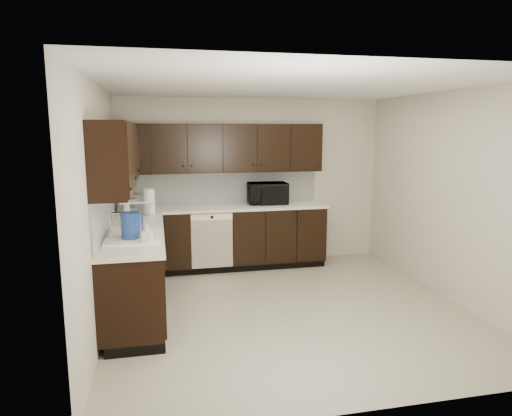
% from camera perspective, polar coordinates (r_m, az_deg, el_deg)
% --- Properties ---
extents(floor, '(4.00, 4.00, 0.00)m').
position_cam_1_polar(floor, '(5.40, 3.98, -12.41)').
color(floor, '#A29D86').
rests_on(floor, ground).
extents(ceiling, '(4.00, 4.00, 0.00)m').
position_cam_1_polar(ceiling, '(5.02, 4.33, 15.03)').
color(ceiling, white).
rests_on(ceiling, wall_back).
extents(wall_back, '(4.00, 0.02, 2.50)m').
position_cam_1_polar(wall_back, '(6.99, -0.47, 3.32)').
color(wall_back, '#B8B09D').
rests_on(wall_back, floor).
extents(wall_left, '(0.02, 4.00, 2.50)m').
position_cam_1_polar(wall_left, '(4.90, -18.92, -0.02)').
color(wall_left, '#B8B09D').
rests_on(wall_left, floor).
extents(wall_right, '(0.02, 4.00, 2.50)m').
position_cam_1_polar(wall_right, '(5.94, 23.00, 1.38)').
color(wall_right, '#B8B09D').
rests_on(wall_right, floor).
extents(wall_front, '(4.00, 0.02, 2.50)m').
position_cam_1_polar(wall_front, '(3.23, 14.20, -4.66)').
color(wall_front, '#B8B09D').
rests_on(wall_front, floor).
extents(lower_cabinets, '(3.00, 2.80, 0.90)m').
position_cam_1_polar(lower_cabinets, '(6.14, -8.02, -5.65)').
color(lower_cabinets, black).
rests_on(lower_cabinets, floor).
extents(countertop, '(3.03, 2.83, 0.04)m').
position_cam_1_polar(countertop, '(6.02, -8.15, -1.01)').
color(countertop, silver).
rests_on(countertop, lower_cabinets).
extents(backsplash, '(3.00, 2.80, 0.48)m').
position_cam_1_polar(backsplash, '(6.18, -10.29, 1.65)').
color(backsplash, white).
rests_on(backsplash, countertop).
extents(upper_cabinets, '(3.00, 2.80, 0.70)m').
position_cam_1_polar(upper_cabinets, '(6.01, -9.32, 7.10)').
color(upper_cabinets, black).
rests_on(upper_cabinets, wall_back).
extents(dishwasher, '(0.58, 0.04, 0.78)m').
position_cam_1_polar(dishwasher, '(6.42, -5.52, -3.68)').
color(dishwasher, '#FAECCC').
rests_on(dishwasher, lower_cabinets).
extents(sink, '(0.54, 0.82, 0.42)m').
position_cam_1_polar(sink, '(4.93, -15.01, -4.14)').
color(sink, '#FAECCC').
rests_on(sink, countertop).
extents(microwave, '(0.59, 0.41, 0.32)m').
position_cam_1_polar(microwave, '(6.81, 1.44, 1.86)').
color(microwave, black).
rests_on(microwave, countertop).
extents(soap_bottle_a, '(0.10, 0.10, 0.19)m').
position_cam_1_polar(soap_bottle_a, '(4.59, -13.42, -3.15)').
color(soap_bottle_a, gray).
rests_on(soap_bottle_a, countertop).
extents(soap_bottle_b, '(0.11, 0.11, 0.25)m').
position_cam_1_polar(soap_bottle_b, '(6.13, -15.87, 0.26)').
color(soap_bottle_b, gray).
rests_on(soap_bottle_b, countertop).
extents(toaster_oven, '(0.39, 0.34, 0.21)m').
position_cam_1_polar(toaster_oven, '(6.58, -15.01, 0.77)').
color(toaster_oven, silver).
rests_on(toaster_oven, countertop).
extents(storage_bin, '(0.50, 0.44, 0.16)m').
position_cam_1_polar(storage_bin, '(6.24, -14.60, 0.09)').
color(storage_bin, silver).
rests_on(storage_bin, countertop).
extents(blue_pitcher, '(0.21, 0.21, 0.28)m').
position_cam_1_polar(blue_pitcher, '(4.74, -15.42, -2.23)').
color(blue_pitcher, navy).
rests_on(blue_pitcher, countertop).
extents(teal_tumbler, '(0.13, 0.13, 0.23)m').
position_cam_1_polar(teal_tumbler, '(6.23, -13.14, 0.42)').
color(teal_tumbler, '#0D7A8F').
rests_on(teal_tumbler, countertop).
extents(paper_towel_roll, '(0.19, 0.19, 0.33)m').
position_cam_1_polar(paper_towel_roll, '(6.16, -13.22, 0.81)').
color(paper_towel_roll, silver).
rests_on(paper_towel_roll, countertop).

